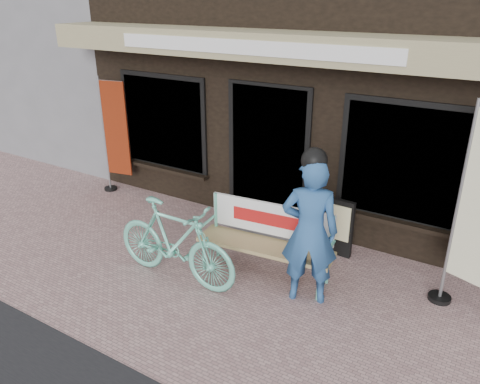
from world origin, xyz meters
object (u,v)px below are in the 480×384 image
Objects in this scene: bench at (268,235)px; nobori_cream at (480,213)px; nobori_red at (114,135)px; person at (310,229)px; menu_stand at (338,227)px; bicycle at (175,242)px.

nobori_cream is (2.27, 0.46, 0.69)m from bench.
nobori_red is 5.91m from nobori_cream.
person is 0.90× the size of nobori_red.
menu_stand is (0.60, 0.92, -0.13)m from bench.
person is at bearing -85.15° from menu_stand.
menu_stand is at bearing -174.31° from nobori_cream.
nobori_cream is at bearing 2.42° from person.
bicycle is (-0.92, -0.72, -0.02)m from bench.
bench is 2.42m from nobori_cream.
bench is at bearing -51.92° from bicycle.
nobori_red reaches higher than bicycle.
nobori_red is at bearing 57.10° from bicycle.
bench is 3.78m from nobori_red.
nobori_red is (-4.27, 1.25, 0.15)m from person.
nobori_cream is at bearing 5.55° from bench.
menu_stand is at bearing -42.94° from bicycle.
nobori_cream is at bearing -69.88° from bicycle.
menu_stand is at bearing -12.02° from nobori_red.
nobori_cream is 1.91m from menu_stand.
nobori_red is 2.53× the size of menu_stand.
bicycle is 2.25m from menu_stand.
person is at bearing -73.15° from bicycle.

